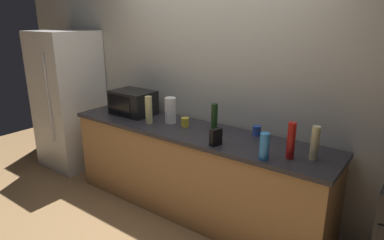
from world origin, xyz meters
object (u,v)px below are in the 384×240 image
at_px(refrigerator, 69,100).
at_px(cordless_phone, 216,137).
at_px(paper_towel_roll, 170,110).
at_px(bottle_hot_sauce, 291,141).
at_px(mug_black, 118,104).
at_px(mug_blue, 257,131).
at_px(bottle_wine, 214,118).
at_px(bottle_hand_soap, 315,143).
at_px(microwave, 133,103).
at_px(bottle_vinegar, 149,110).
at_px(bottle_spray_cleaner, 264,146).
at_px(mug_yellow, 185,122).

height_order(refrigerator, cordless_phone, refrigerator).
height_order(paper_towel_roll, bottle_hot_sauce, bottle_hot_sauce).
bearing_deg(mug_black, cordless_phone, -12.07).
relative_size(refrigerator, cordless_phone, 12.00).
height_order(mug_black, mug_blue, mug_blue).
bearing_deg(bottle_wine, paper_towel_roll, -175.66).
bearing_deg(bottle_hand_soap, paper_towel_roll, 177.66).
height_order(paper_towel_roll, bottle_hand_soap, bottle_hand_soap).
distance_m(refrigerator, mug_blue, 2.65).
bearing_deg(bottle_hot_sauce, bottle_wine, 167.32).
relative_size(bottle_hand_soap, mug_black, 2.92).
height_order(bottle_hand_soap, bottle_hot_sauce, bottle_hot_sauce).
relative_size(microwave, mug_blue, 5.04).
distance_m(refrigerator, microwave, 1.19).
height_order(refrigerator, bottle_wine, refrigerator).
bearing_deg(bottle_vinegar, refrigerator, 176.41).
relative_size(bottle_wine, mug_blue, 2.91).
distance_m(bottle_hand_soap, bottle_vinegar, 1.68).
xyz_separation_m(bottle_hand_soap, bottle_spray_cleaner, (-0.31, -0.23, -0.03)).
height_order(bottle_hand_soap, mug_yellow, bottle_hand_soap).
bearing_deg(mug_blue, microwave, -173.10).
xyz_separation_m(bottle_wine, bottle_hot_sauce, (0.83, -0.19, 0.01)).
height_order(paper_towel_roll, bottle_spray_cleaner, paper_towel_roll).
bearing_deg(microwave, cordless_phone, -11.51).
bearing_deg(bottle_spray_cleaner, bottle_hand_soap, 35.69).
relative_size(microwave, bottle_hand_soap, 1.76).
xyz_separation_m(cordless_phone, bottle_hot_sauce, (0.62, 0.12, 0.07)).
bearing_deg(bottle_hot_sauce, mug_yellow, 173.17).
height_order(cordless_phone, bottle_hand_soap, bottle_hand_soap).
bearing_deg(mug_blue, bottle_wine, -160.76).
bearing_deg(bottle_hot_sauce, bottle_spray_cleaner, -138.31).
bearing_deg(cordless_phone, bottle_wine, 140.71).
height_order(bottle_hand_soap, mug_blue, bottle_hand_soap).
xyz_separation_m(microwave, bottle_spray_cleaner, (1.75, -0.28, -0.03)).
xyz_separation_m(paper_towel_roll, mug_yellow, (0.20, -0.01, -0.09)).
bearing_deg(bottle_spray_cleaner, mug_black, 169.92).
distance_m(paper_towel_roll, bottle_hot_sauce, 1.36).
distance_m(paper_towel_roll, mug_blue, 0.93).
height_order(refrigerator, bottle_vinegar, refrigerator).
height_order(paper_towel_roll, bottle_vinegar, bottle_vinegar).
distance_m(paper_towel_roll, bottle_hand_soap, 1.51).
distance_m(bottle_hand_soap, mug_black, 2.43).
xyz_separation_m(paper_towel_roll, bottle_vinegar, (-0.17, -0.15, 0.01)).
relative_size(paper_towel_roll, cordless_phone, 1.80).
bearing_deg(bottle_hot_sauce, refrigerator, 178.19).
bearing_deg(bottle_hand_soap, microwave, 178.35).
height_order(bottle_wine, bottle_hot_sauce, bottle_hot_sauce).
relative_size(microwave, bottle_vinegar, 1.66).
bearing_deg(mug_blue, bottle_spray_cleaner, -57.99).
xyz_separation_m(bottle_wine, bottle_spray_cleaner, (0.68, -0.33, -0.03)).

